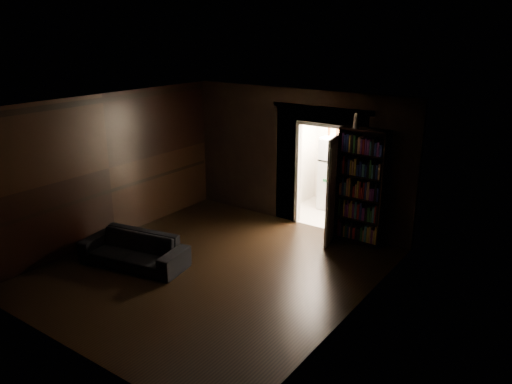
{
  "coord_description": "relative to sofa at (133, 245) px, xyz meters",
  "views": [
    {
      "loc": [
        5.03,
        -5.83,
        3.92
      ],
      "look_at": [
        0.27,
        0.9,
        1.21
      ],
      "focal_mm": 35.0,
      "sensor_mm": 36.0,
      "label": 1
    }
  ],
  "objects": [
    {
      "name": "refrigerator",
      "position": [
        1.6,
        4.65,
        0.46
      ],
      "size": [
        0.95,
        0.92,
        1.65
      ],
      "primitive_type": "cube",
      "rotation": [
        0.0,
        0.0,
        0.41
      ],
      "color": "white",
      "rests_on": "ground"
    },
    {
      "name": "bookshelf",
      "position": [
        2.77,
        3.17,
        0.74
      ],
      "size": [
        0.95,
        0.5,
        2.2
      ],
      "primitive_type": "cube",
      "rotation": [
        0.0,
        0.0,
        0.21
      ],
      "color": "black",
      "rests_on": "ground"
    },
    {
      "name": "kitchen_alcove",
      "position": [
        1.75,
        4.49,
        0.85
      ],
      "size": [
        2.2,
        1.8,
        2.6
      ],
      "color": "beige",
      "rests_on": "ground"
    },
    {
      "name": "sofa",
      "position": [
        0.0,
        0.0,
        0.0
      ],
      "size": [
        2.0,
        1.15,
        0.72
      ],
      "primitive_type": "imported",
      "rotation": [
        0.0,
        0.0,
        0.18
      ],
      "color": "black",
      "rests_on": "ground"
    },
    {
      "name": "ground",
      "position": [
        1.25,
        0.62,
        -0.36
      ],
      "size": [
        5.5,
        5.5,
        0.0
      ],
      "primitive_type": "plane",
      "color": "black",
      "rests_on": "ground"
    },
    {
      "name": "bottles",
      "position": [
        1.5,
        4.64,
        1.42
      ],
      "size": [
        0.63,
        0.27,
        0.26
      ],
      "primitive_type": "cube",
      "rotation": [
        0.0,
        0.0,
        0.31
      ],
      "color": "black",
      "rests_on": "refrigerator"
    },
    {
      "name": "room_walls",
      "position": [
        1.24,
        1.69,
        1.32
      ],
      "size": [
        5.02,
        5.61,
        2.84
      ],
      "color": "black",
      "rests_on": "ground"
    },
    {
      "name": "figurine",
      "position": [
        2.59,
        3.11,
        1.98
      ],
      "size": [
        0.12,
        0.12,
        0.28
      ],
      "primitive_type": "cube",
      "rotation": [
        0.0,
        0.0,
        -0.35
      ],
      "color": "silver",
      "rests_on": "bookshelf"
    },
    {
      "name": "door",
      "position": [
        2.3,
        2.93,
        0.66
      ],
      "size": [
        0.22,
        0.84,
        2.05
      ],
      "primitive_type": "cube",
      "rotation": [
        0.0,
        0.0,
        1.78
      ],
      "color": "silver",
      "rests_on": "ground"
    }
  ]
}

